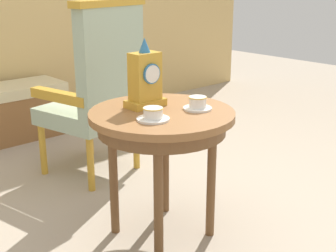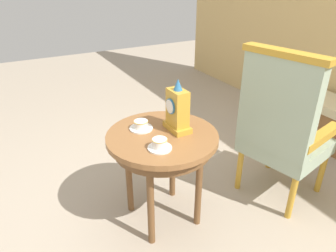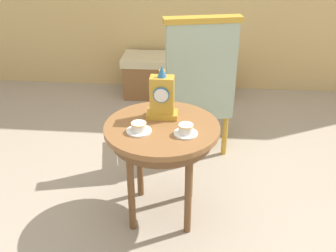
{
  "view_description": "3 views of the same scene",
  "coord_description": "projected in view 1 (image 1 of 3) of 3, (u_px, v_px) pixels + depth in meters",
  "views": [
    {
      "loc": [
        -1.44,
        -1.57,
        1.27
      ],
      "look_at": [
        -0.02,
        0.02,
        0.58
      ],
      "focal_mm": 49.51,
      "sensor_mm": 36.0,
      "label": 1
    },
    {
      "loc": [
        1.45,
        -0.76,
        1.58
      ],
      "look_at": [
        -0.13,
        0.1,
        0.66
      ],
      "focal_mm": 33.42,
      "sensor_mm": 36.0,
      "label": 2
    },
    {
      "loc": [
        0.16,
        -2.07,
        1.8
      ],
      "look_at": [
        -0.03,
        0.13,
        0.6
      ],
      "focal_mm": 42.89,
      "sensor_mm": 36.0,
      "label": 3
    }
  ],
  "objects": [
    {
      "name": "ground_plane",
      "position": [
        173.0,
        231.0,
        2.42
      ],
      "size": [
        10.0,
        10.0,
        0.0
      ],
      "primitive_type": "plane",
      "color": "tan"
    },
    {
      "name": "side_table",
      "position": [
        162.0,
        127.0,
        2.22
      ],
      "size": [
        0.7,
        0.7,
        0.66
      ],
      "color": "brown",
      "rests_on": "ground"
    },
    {
      "name": "teacup_left",
      "position": [
        153.0,
        115.0,
        2.05
      ],
      "size": [
        0.15,
        0.15,
        0.06
      ],
      "color": "white",
      "rests_on": "side_table"
    },
    {
      "name": "teacup_right",
      "position": [
        198.0,
        104.0,
        2.22
      ],
      "size": [
        0.14,
        0.14,
        0.06
      ],
      "color": "white",
      "rests_on": "side_table"
    },
    {
      "name": "mantel_clock",
      "position": [
        145.0,
        80.0,
        2.23
      ],
      "size": [
        0.19,
        0.11,
        0.34
      ],
      "color": "gold",
      "rests_on": "side_table"
    },
    {
      "name": "armchair",
      "position": [
        99.0,
        88.0,
        2.93
      ],
      "size": [
        0.64,
        0.64,
        1.14
      ],
      "color": "#9EB299",
      "rests_on": "ground"
    }
  ]
}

